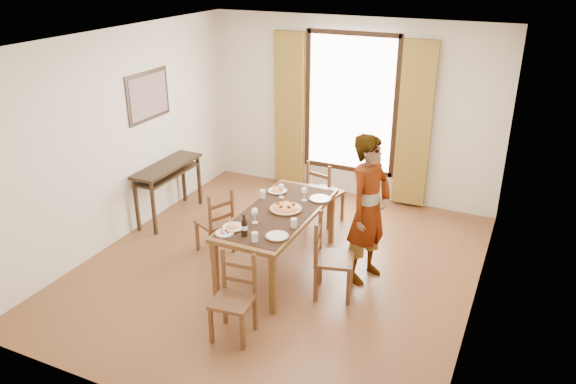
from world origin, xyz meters
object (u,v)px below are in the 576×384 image
at_px(dining_table, 278,217).
at_px(man, 369,209).
at_px(console_table, 168,172).
at_px(pasta_platter, 286,206).

relative_size(dining_table, man, 1.06).
distance_m(console_table, pasta_platter, 2.17).
relative_size(console_table, man, 0.69).
height_order(console_table, man, man).
height_order(dining_table, man, man).
distance_m(man, pasta_platter, 0.96).
height_order(dining_table, pasta_platter, pasta_platter).
xyz_separation_m(dining_table, man, (1.01, 0.25, 0.19)).
height_order(console_table, dining_table, console_table).
height_order(console_table, pasta_platter, pasta_platter).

